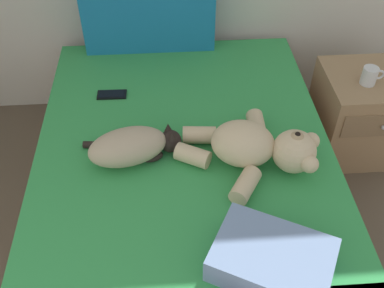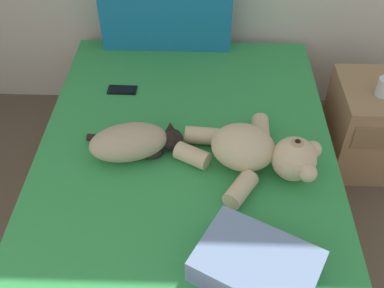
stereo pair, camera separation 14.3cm
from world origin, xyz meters
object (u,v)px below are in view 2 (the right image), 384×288
(bed, at_px, (186,191))
(cell_phone, at_px, (122,90))
(cat, at_px, (133,142))
(throw_pillow, at_px, (256,266))
(nightstand, at_px, (377,126))
(patterned_cushion, at_px, (166,10))
(teddy_bear, at_px, (257,152))

(bed, bearing_deg, cell_phone, 127.29)
(bed, distance_m, cat, 0.39)
(bed, xyz_separation_m, throw_pillow, (0.27, -0.58, 0.31))
(nightstand, bearing_deg, patterned_cushion, 161.43)
(bed, bearing_deg, teddy_bear, -10.95)
(bed, distance_m, throw_pillow, 0.71)
(throw_pillow, height_order, nightstand, throw_pillow)
(cat, height_order, nightstand, cat)
(nightstand, bearing_deg, throw_pillow, -125.47)
(bed, height_order, teddy_bear, teddy_bear)
(bed, distance_m, cell_phone, 0.63)
(patterned_cushion, xyz_separation_m, teddy_bear, (0.45, -0.96, -0.14))
(patterned_cushion, bearing_deg, nightstand, -18.57)
(teddy_bear, bearing_deg, patterned_cushion, 115.11)
(bed, height_order, cell_phone, cell_phone)
(cell_phone, distance_m, nightstand, 1.41)
(patterned_cushion, distance_m, cat, 0.92)
(patterned_cushion, relative_size, teddy_bear, 1.17)
(teddy_bear, distance_m, nightstand, 0.98)
(patterned_cushion, height_order, nightstand, patterned_cushion)
(cat, bearing_deg, throw_pillow, -49.72)
(cat, bearing_deg, nightstand, 21.66)
(nightstand, bearing_deg, bed, -154.28)
(patterned_cushion, bearing_deg, throw_pillow, -74.48)
(patterned_cushion, bearing_deg, cat, -95.15)
(patterned_cushion, relative_size, cell_phone, 4.88)
(bed, xyz_separation_m, teddy_bear, (0.30, -0.06, 0.34))
(throw_pillow, relative_size, nightstand, 0.79)
(teddy_bear, bearing_deg, cat, 173.87)
(throw_pillow, bearing_deg, cat, 130.28)
(throw_pillow, bearing_deg, bed, 114.56)
(bed, relative_size, patterned_cushion, 2.70)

